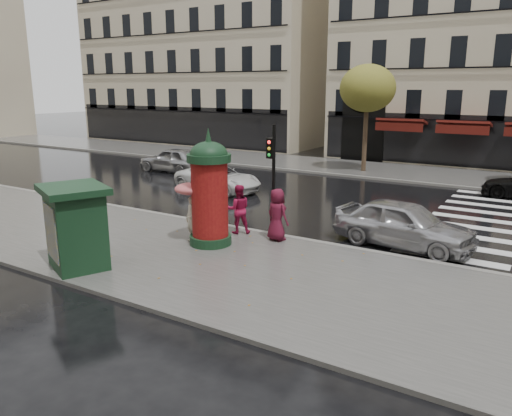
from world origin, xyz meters
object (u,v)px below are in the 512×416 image
Objects in this scene: morris_column at (210,190)px; newsstand at (76,226)px; car_silver at (404,224)px; car_white at (218,178)px; woman_red at (238,209)px; car_far_silver at (173,160)px; woman_umbrella at (192,202)px; traffic_light at (272,170)px; man_burgundy at (277,215)px.

morris_column reaches higher than newsstand.
car_silver is 11.63m from car_white.
woman_red is 8.18m from car_white.
car_far_silver is at bearing 66.29° from car_white.
morris_column reaches higher than car_silver.
woman_umbrella reaches higher than car_far_silver.
morris_column is 9.45m from car_white.
woman_red is at bearing -133.39° from car_white.
traffic_light is 15.60m from car_far_silver.
man_burgundy is 0.38× the size of car_white.
man_burgundy is 6.54m from newsstand.
man_burgundy is at bearing -125.95° from car_white.
newsstand reaches higher than car_silver.
car_white is at bearing -87.74° from woman_red.
newsstand is (-3.29, -5.72, -1.13)m from traffic_light.
car_silver is 1.00× the size of car_white.
woman_umbrella is at bearing -134.44° from traffic_light.
traffic_light reaches higher than morris_column.
morris_column is (-1.69, -1.57, 0.97)m from man_burgundy.
car_silver is (5.44, 1.94, -0.21)m from woman_red.
woman_umbrella is 0.46× the size of car_far_silver.
woman_umbrella is 9.14m from car_white.
morris_column reaches higher than woman_umbrella.
woman_red reaches higher than car_far_silver.
woman_umbrella reaches higher than woman_red.
newsstand is 17.48m from car_far_silver.
morris_column is at bearing -124.65° from traffic_light.
morris_column reaches higher than woman_red.
car_far_silver is (-10.59, 11.10, -0.73)m from woman_umbrella.
morris_column is at bearing 62.69° from newsstand.
morris_column is 15.77m from car_far_silver.
woman_red reaches higher than car_white.
woman_red is 5.78m from car_silver.
car_silver is 18.37m from car_far_silver.
car_far_silver reaches higher than car_white.
car_far_silver is at bearing 73.83° from car_silver.
man_burgundy is at bearing 35.66° from woman_umbrella.
woman_umbrella is 7.22m from car_silver.
car_silver is at bearing 32.40° from morris_column.
newsstand is 0.54× the size of car_silver.
woman_umbrella is 3.00m from traffic_light.
newsstand is at bearing 142.16° from car_silver.
traffic_light is at bearing 60.14° from newsstand.
woman_red reaches higher than car_silver.
woman_red is at bearing 86.94° from morris_column.
man_burgundy is 16.01m from car_far_silver.
man_burgundy is 0.72× the size of newsstand.
car_far_silver is at bearing 122.11° from newsstand.
woman_red is 14.74m from car_far_silver.
traffic_light is (1.31, 1.89, 0.51)m from morris_column.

